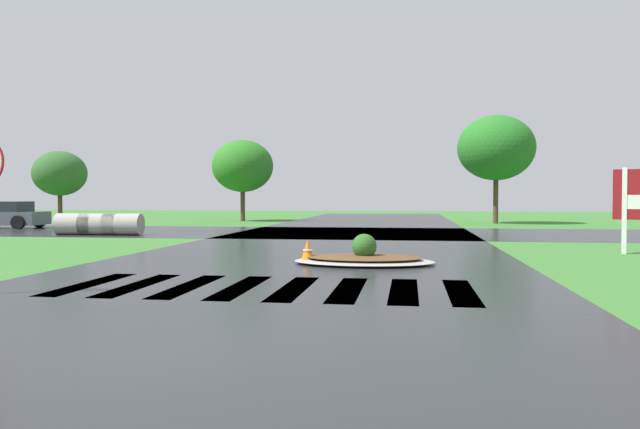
{
  "coord_description": "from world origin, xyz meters",
  "views": [
    {
      "loc": [
        2.33,
        -4.97,
        1.52
      ],
      "look_at": [
        -0.22,
        12.72,
        1.0
      ],
      "focal_mm": 34.81,
      "sensor_mm": 36.0,
      "label": 1
    }
  ],
  "objects_px": {
    "car_silver_hatch": "(3,216)",
    "drainage_pipe_stack": "(99,224)",
    "median_island": "(364,258)",
    "traffic_cone": "(308,252)"
  },
  "relations": [
    {
      "from": "median_island",
      "to": "drainage_pipe_stack",
      "type": "xyz_separation_m",
      "value": [
        -11.13,
        9.02,
        0.29
      ]
    },
    {
      "from": "car_silver_hatch",
      "to": "drainage_pipe_stack",
      "type": "bearing_deg",
      "value": 146.81
    },
    {
      "from": "drainage_pipe_stack",
      "to": "car_silver_hatch",
      "type": "bearing_deg",
      "value": 148.97
    },
    {
      "from": "drainage_pipe_stack",
      "to": "median_island",
      "type": "bearing_deg",
      "value": -39.02
    },
    {
      "from": "car_silver_hatch",
      "to": "traffic_cone",
      "type": "relative_size",
      "value": 7.63
    },
    {
      "from": "median_island",
      "to": "car_silver_hatch",
      "type": "bearing_deg",
      "value": 143.94
    },
    {
      "from": "median_island",
      "to": "drainage_pipe_stack",
      "type": "relative_size",
      "value": 0.92
    },
    {
      "from": "car_silver_hatch",
      "to": "drainage_pipe_stack",
      "type": "distance_m",
      "value": 8.42
    },
    {
      "from": "car_silver_hatch",
      "to": "drainage_pipe_stack",
      "type": "relative_size",
      "value": 1.2
    },
    {
      "from": "median_island",
      "to": "car_silver_hatch",
      "type": "xyz_separation_m",
      "value": [
        -18.34,
        13.35,
        0.47
      ]
    }
  ]
}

